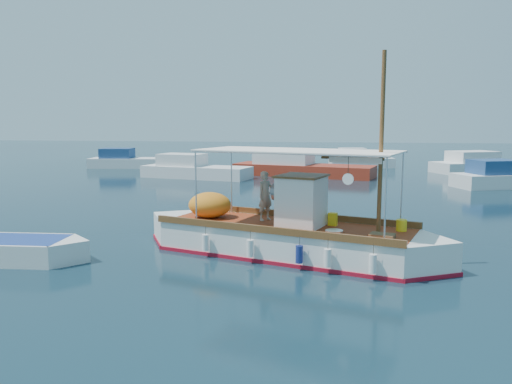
# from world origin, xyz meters

# --- Properties ---
(ground) EXTENTS (160.00, 160.00, 0.00)m
(ground) POSITION_xyz_m (0.00, 0.00, 0.00)
(ground) COLOR black
(ground) RESTS_ON ground
(fishing_caique) EXTENTS (8.90, 4.51, 5.70)m
(fishing_caique) POSITION_xyz_m (-0.66, 0.12, 0.50)
(fishing_caique) COLOR white
(fishing_caique) RESTS_ON ground
(bg_boat_nw) EXTENTS (7.70, 3.93, 1.80)m
(bg_boat_nw) POSITION_xyz_m (-8.62, 18.79, 0.49)
(bg_boat_nw) COLOR silver
(bg_boat_nw) RESTS_ON ground
(bg_boat_n) EXTENTS (10.12, 5.17, 1.80)m
(bg_boat_n) POSITION_xyz_m (-1.63, 21.19, 0.49)
(bg_boat_n) COLOR maroon
(bg_boat_n) RESTS_ON ground
(bg_boat_ne) EXTENTS (6.48, 4.17, 1.80)m
(bg_boat_ne) POSITION_xyz_m (10.48, 16.67, 0.49)
(bg_boat_ne) COLOR silver
(bg_boat_ne) RESTS_ON ground
(bg_boat_e) EXTENTS (8.50, 5.63, 1.80)m
(bg_boat_e) POSITION_xyz_m (11.83, 25.62, 0.49)
(bg_boat_e) COLOR silver
(bg_boat_e) RESTS_ON ground
(bg_boat_far_w) EXTENTS (6.43, 3.03, 1.80)m
(bg_boat_far_w) POSITION_xyz_m (-16.14, 25.18, 0.49)
(bg_boat_far_w) COLOR silver
(bg_boat_far_w) RESTS_ON ground
(bg_boat_far_n) EXTENTS (5.42, 2.82, 1.80)m
(bg_boat_far_n) POSITION_xyz_m (2.88, 28.39, 0.49)
(bg_boat_far_n) COLOR silver
(bg_boat_far_n) RESTS_ON ground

